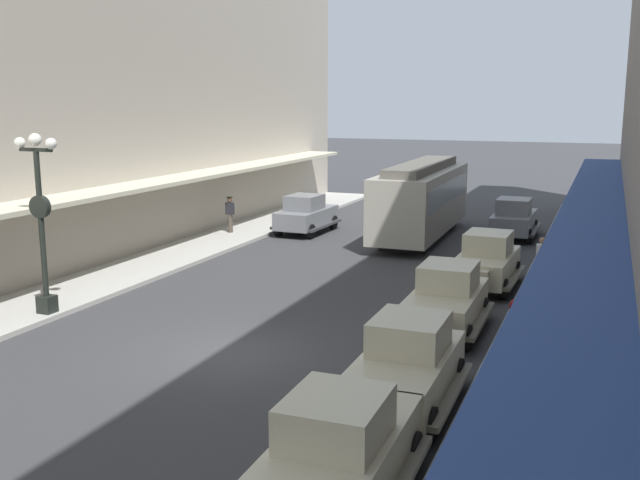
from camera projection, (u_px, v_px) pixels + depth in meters
ground_plane at (231, 353)px, 18.16m from camera, size 200.00×200.00×0.00m
sidewalk_left at (0, 317)px, 20.87m from camera, size 3.00×60.00×0.15m
sidewalk_right at (544, 394)px, 15.42m from camera, size 3.00×60.00×0.15m
parked_car_0 at (306, 213)px, 34.44m from camera, size 2.25×4.30×1.84m
parked_car_1 at (514, 217)px, 33.22m from camera, size 2.15×4.26×1.84m
parked_car_2 at (486, 260)px, 24.41m from camera, size 2.23×4.29×1.84m
parked_car_3 at (340, 446)px, 11.24m from camera, size 2.19×4.28×1.84m
parked_car_4 at (406, 363)px, 14.81m from camera, size 2.16×4.27×1.84m
parked_car_5 at (446, 298)px, 19.69m from camera, size 2.17×4.27×1.84m
streetcar at (421, 197)px, 32.98m from camera, size 2.68×9.64×3.46m
lamp_post_with_clock at (41, 216)px, 20.55m from camera, size 1.42×0.44×5.16m
fire_hydrant at (514, 314)px, 19.47m from camera, size 0.24×0.24×0.82m
pedestrian_0 at (541, 261)px, 23.95m from camera, size 0.36×0.24×1.64m
pedestrian_2 at (230, 214)px, 33.74m from camera, size 0.36×0.28×1.67m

